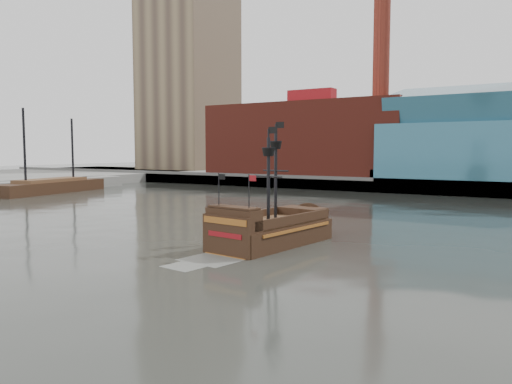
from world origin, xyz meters
The scene contains 7 objects.
ground centered at (0.00, 0.00, 0.00)m, with size 400.00×400.00×0.00m, color #272924.
promenade_far centered at (0.00, 92.00, 1.00)m, with size 220.00×60.00×2.00m, color slate.
seawall centered at (0.00, 62.50, 1.30)m, with size 220.00×1.00×2.60m, color #4C4C49.
pier centered at (-58.00, 30.00, 1.00)m, with size 6.00×40.00×2.00m, color slate.
skyline centered at (5.21, 84.56, 24.55)m, with size 149.00×45.00×62.00m.
pirate_ship centered at (4.41, 10.50, 0.95)m, with size 5.74×14.38×10.47m.
docked_vessel centered at (-52.32, 31.25, 0.95)m, with size 8.87×22.55×14.97m.
Camera 1 is at (24.18, -23.05, 7.52)m, focal length 35.00 mm.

